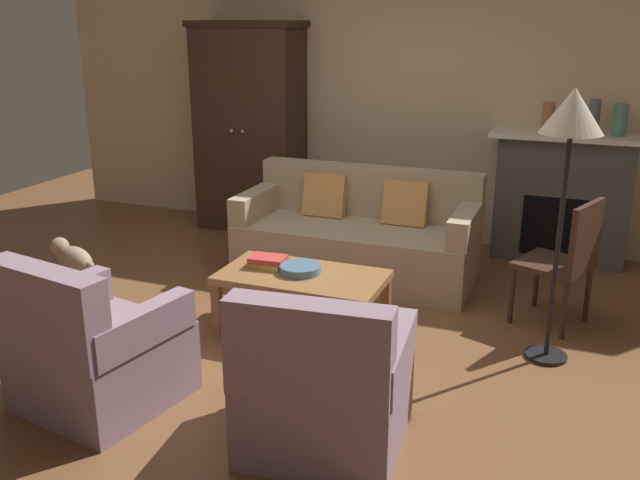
# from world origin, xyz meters

# --- Properties ---
(ground_plane) EXTENTS (9.60, 9.60, 0.00)m
(ground_plane) POSITION_xyz_m (0.00, 0.00, 0.00)
(ground_plane) COLOR brown
(back_wall) EXTENTS (7.20, 0.10, 2.80)m
(back_wall) POSITION_xyz_m (0.00, 2.55, 1.40)
(back_wall) COLOR beige
(back_wall) RESTS_ON ground
(fireplace) EXTENTS (1.26, 0.48, 1.12)m
(fireplace) POSITION_xyz_m (1.55, 2.30, 0.57)
(fireplace) COLOR #4C4947
(fireplace) RESTS_ON ground
(armoire) EXTENTS (1.06, 0.57, 2.01)m
(armoire) POSITION_xyz_m (-1.40, 2.22, 1.01)
(armoire) COLOR #382319
(armoire) RESTS_ON ground
(couch) EXTENTS (1.92, 0.85, 0.86)m
(couch) POSITION_xyz_m (0.04, 1.30, 0.32)
(couch) COLOR tan
(couch) RESTS_ON ground
(coffee_table) EXTENTS (1.10, 0.60, 0.42)m
(coffee_table) POSITION_xyz_m (0.03, 0.11, 0.37)
(coffee_table) COLOR olive
(coffee_table) RESTS_ON ground
(fruit_bowl) EXTENTS (0.28, 0.28, 0.05)m
(fruit_bowl) POSITION_xyz_m (0.01, 0.13, 0.45)
(fruit_bowl) COLOR slate
(fruit_bowl) RESTS_ON coffee_table
(book_stack) EXTENTS (0.25, 0.19, 0.07)m
(book_stack) POSITION_xyz_m (-0.24, 0.16, 0.46)
(book_stack) COLOR gold
(book_stack) RESTS_ON coffee_table
(mantel_vase_terracotta) EXTENTS (0.10, 0.10, 0.25)m
(mantel_vase_terracotta) POSITION_xyz_m (1.37, 2.28, 1.25)
(mantel_vase_terracotta) COLOR #A86042
(mantel_vase_terracotta) RESTS_ON fireplace
(mantel_vase_slate) EXTENTS (0.09, 0.09, 0.29)m
(mantel_vase_slate) POSITION_xyz_m (1.73, 2.28, 1.26)
(mantel_vase_slate) COLOR #565B66
(mantel_vase_slate) RESTS_ON fireplace
(mantel_vase_jade) EXTENTS (0.12, 0.12, 0.26)m
(mantel_vase_jade) POSITION_xyz_m (1.93, 2.28, 1.25)
(mantel_vase_jade) COLOR slate
(mantel_vase_jade) RESTS_ON fireplace
(armchair_near_left) EXTENTS (0.89, 0.89, 0.88)m
(armchair_near_left) POSITION_xyz_m (-0.67, -1.15, 0.32)
(armchair_near_left) COLOR gray
(armchair_near_left) RESTS_ON ground
(armchair_near_right) EXTENTS (0.84, 0.84, 0.88)m
(armchair_near_right) POSITION_xyz_m (0.64, -1.07, 0.32)
(armchair_near_right) COLOR gray
(armchair_near_right) RESTS_ON ground
(side_chair_wooden) EXTENTS (0.57, 0.57, 0.90)m
(side_chair_wooden) POSITION_xyz_m (1.67, 0.85, 0.51)
(side_chair_wooden) COLOR #382319
(side_chair_wooden) RESTS_ON ground
(floor_lamp) EXTENTS (0.36, 0.36, 1.68)m
(floor_lamp) POSITION_xyz_m (1.61, 0.32, 1.45)
(floor_lamp) COLOR black
(floor_lamp) RESTS_ON ground
(dog) EXTENTS (0.54, 0.34, 0.39)m
(dog) POSITION_xyz_m (-1.92, 0.16, 0.25)
(dog) COLOR gray
(dog) RESTS_ON ground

